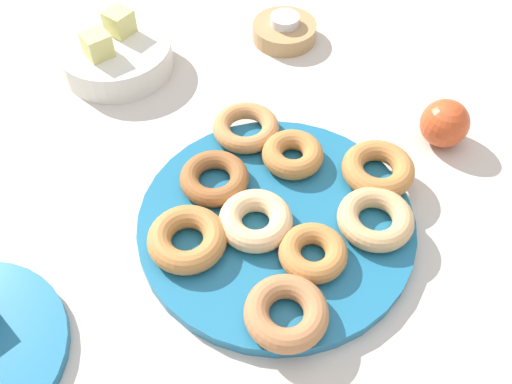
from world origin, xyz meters
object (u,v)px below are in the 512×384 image
at_px(donut_1, 375,219).
at_px(donut_4, 216,176).
at_px(donut_0, 286,313).
at_px(donut_8, 256,220).
at_px(melon_chunk_right, 119,22).
at_px(melon_chunk_left, 97,45).
at_px(donut_3, 187,239).
at_px(donut_6, 378,169).
at_px(candle_holder, 284,31).
at_px(fruit_bowl, 117,57).
at_px(donut_2, 293,154).
at_px(donut_plate, 276,223).
at_px(tealight, 285,20).
at_px(donut_5, 313,253).
at_px(apple, 445,123).
at_px(donut_7, 246,128).

relative_size(donut_1, donut_4, 1.05).
bearing_deg(donut_0, donut_8, 50.33).
bearing_deg(melon_chunk_right, melon_chunk_left, -167.91).
height_order(donut_3, donut_6, same).
bearing_deg(donut_1, donut_0, 173.28).
distance_m(donut_1, donut_3, 0.22).
bearing_deg(donut_1, donut_8, 126.41).
bearing_deg(candle_holder, donut_6, -125.77).
bearing_deg(melon_chunk_left, donut_1, -92.72).
xyz_separation_m(fruit_bowl, melon_chunk_right, (0.03, 0.01, 0.04)).
relative_size(donut_1, donut_6, 0.99).
bearing_deg(donut_2, donut_plate, -158.51).
height_order(donut_plate, tealight, tealight).
xyz_separation_m(donut_0, melon_chunk_left, (0.18, 0.45, 0.03)).
distance_m(donut_plate, tealight, 0.38).
height_order(donut_0, donut_5, donut_0).
height_order(tealight, melon_chunk_left, melon_chunk_left).
xyz_separation_m(donut_1, fruit_bowl, (0.05, 0.47, -0.01)).
relative_size(donut_plate, donut_3, 3.64).
xyz_separation_m(donut_1, candle_holder, (0.26, 0.30, -0.02)).
distance_m(donut_4, candle_holder, 0.34).
height_order(donut_2, donut_5, donut_2).
xyz_separation_m(melon_chunk_left, melon_chunk_right, (0.06, 0.01, 0.00)).
bearing_deg(donut_4, donut_1, -74.16).
xyz_separation_m(tealight, apple, (-0.07, -0.30, -0.00)).
bearing_deg(donut_2, donut_3, 171.50).
distance_m(donut_1, candle_holder, 0.40).
distance_m(donut_8, apple, 0.30).
relative_size(donut_5, candle_holder, 0.76).
relative_size(donut_8, apple, 1.33).
distance_m(donut_1, tealight, 0.40).
bearing_deg(tealight, candle_holder, 0.00).
distance_m(donut_2, melon_chunk_right, 0.35).
bearing_deg(donut_plate, tealight, 31.94).
distance_m(donut_6, melon_chunk_right, 0.45).
bearing_deg(donut_8, donut_6, -27.44).
bearing_deg(donut_4, donut_5, -99.83).
xyz_separation_m(donut_2, donut_6, (0.04, -0.10, 0.00)).
bearing_deg(donut_5, donut_7, 56.46).
height_order(donut_5, melon_chunk_left, melon_chunk_left).
bearing_deg(melon_chunk_right, donut_0, -117.70).
xyz_separation_m(donut_1, donut_8, (-0.08, 0.11, 0.00)).
bearing_deg(donut_7, donut_3, -164.45).
height_order(tealight, melon_chunk_right, melon_chunk_right).
bearing_deg(apple, donut_1, 179.37).
relative_size(donut_6, melon_chunk_left, 2.55).
height_order(donut_plate, melon_chunk_right, melon_chunk_right).
height_order(candle_holder, melon_chunk_right, melon_chunk_right).
bearing_deg(donut_plate, donut_2, 21.49).
bearing_deg(fruit_bowl, melon_chunk_right, 23.20).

